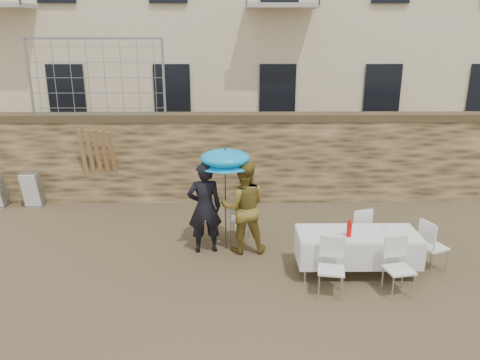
{
  "coord_description": "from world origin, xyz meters",
  "views": [
    {
      "loc": [
        0.31,
        -6.41,
        4.08
      ],
      "look_at": [
        0.4,
        2.2,
        1.4
      ],
      "focal_mm": 35.0,
      "sensor_mm": 36.0,
      "label": 1
    }
  ],
  "objects_px": {
    "woman_dress": "(244,207)",
    "soda_bottle": "(349,229)",
    "man_suit": "(205,208)",
    "table_chair_front_right": "(399,268)",
    "banquet_table": "(358,235)",
    "couple_chair_left": "(207,218)",
    "umbrella": "(225,161)",
    "table_chair_back": "(357,230)",
    "table_chair_front_left": "(331,269)",
    "chair_stack_right": "(34,188)",
    "couple_chair_right": "(241,217)",
    "table_chair_side": "(433,245)"
  },
  "relations": [
    {
      "from": "woman_dress",
      "to": "soda_bottle",
      "type": "xyz_separation_m",
      "value": [
        1.79,
        -1.07,
        -0.01
      ]
    },
    {
      "from": "man_suit",
      "to": "table_chair_front_right",
      "type": "xyz_separation_m",
      "value": [
        3.24,
        -1.67,
        -0.42
      ]
    },
    {
      "from": "banquet_table",
      "to": "table_chair_front_right",
      "type": "xyz_separation_m",
      "value": [
        0.5,
        -0.75,
        -0.25
      ]
    },
    {
      "from": "woman_dress",
      "to": "couple_chair_left",
      "type": "height_order",
      "value": "woman_dress"
    },
    {
      "from": "umbrella",
      "to": "soda_bottle",
      "type": "height_order",
      "value": "umbrella"
    },
    {
      "from": "soda_bottle",
      "to": "couple_chair_left",
      "type": "bearing_deg",
      "value": 147.47
    },
    {
      "from": "man_suit",
      "to": "soda_bottle",
      "type": "xyz_separation_m",
      "value": [
        2.54,
        -1.07,
        0.0
      ]
    },
    {
      "from": "table_chair_back",
      "to": "man_suit",
      "type": "bearing_deg",
      "value": -19.32
    },
    {
      "from": "woman_dress",
      "to": "table_chair_front_left",
      "type": "relative_size",
      "value": 1.91
    },
    {
      "from": "umbrella",
      "to": "table_chair_front_right",
      "type": "xyz_separation_m",
      "value": [
        2.84,
        -1.77,
        -1.32
      ]
    },
    {
      "from": "soda_bottle",
      "to": "table_chair_front_left",
      "type": "relative_size",
      "value": 0.27
    },
    {
      "from": "chair_stack_right",
      "to": "woman_dress",
      "type": "bearing_deg",
      "value": -26.98
    },
    {
      "from": "umbrella",
      "to": "table_chair_front_left",
      "type": "bearing_deg",
      "value": -45.51
    },
    {
      "from": "banquet_table",
      "to": "table_chair_back",
      "type": "height_order",
      "value": "table_chair_back"
    },
    {
      "from": "couple_chair_left",
      "to": "table_chair_back",
      "type": "height_order",
      "value": "same"
    },
    {
      "from": "table_chair_front_right",
      "to": "banquet_table",
      "type": "bearing_deg",
      "value": 112.93
    },
    {
      "from": "chair_stack_right",
      "to": "soda_bottle",
      "type": "bearing_deg",
      "value": -28.01
    },
    {
      "from": "soda_bottle",
      "to": "chair_stack_right",
      "type": "relative_size",
      "value": 0.28
    },
    {
      "from": "man_suit",
      "to": "couple_chair_right",
      "type": "height_order",
      "value": "man_suit"
    },
    {
      "from": "soda_bottle",
      "to": "table_chair_front_left",
      "type": "bearing_deg",
      "value": -123.69
    },
    {
      "from": "soda_bottle",
      "to": "banquet_table",
      "type": "bearing_deg",
      "value": 36.87
    },
    {
      "from": "umbrella",
      "to": "couple_chair_left",
      "type": "relative_size",
      "value": 2.0
    },
    {
      "from": "couple_chair_right",
      "to": "table_chair_side",
      "type": "height_order",
      "value": "same"
    },
    {
      "from": "man_suit",
      "to": "chair_stack_right",
      "type": "distance_m",
      "value": 5.13
    },
    {
      "from": "soda_bottle",
      "to": "table_chair_front_left",
      "type": "distance_m",
      "value": 0.84
    },
    {
      "from": "woman_dress",
      "to": "table_chair_front_right",
      "type": "height_order",
      "value": "woman_dress"
    },
    {
      "from": "banquet_table",
      "to": "table_chair_back",
      "type": "bearing_deg",
      "value": 75.96
    },
    {
      "from": "couple_chair_right",
      "to": "table_chair_front_right",
      "type": "relative_size",
      "value": 1.0
    },
    {
      "from": "table_chair_side",
      "to": "couple_chair_right",
      "type": "bearing_deg",
      "value": 45.94
    },
    {
      "from": "table_chair_front_right",
      "to": "table_chair_side",
      "type": "bearing_deg",
      "value": 32.61
    },
    {
      "from": "soda_bottle",
      "to": "table_chair_back",
      "type": "bearing_deg",
      "value": 67.17
    },
    {
      "from": "table_chair_front_right",
      "to": "woman_dress",
      "type": "bearing_deg",
      "value": 135.39
    },
    {
      "from": "umbrella",
      "to": "table_chair_side",
      "type": "xyz_separation_m",
      "value": [
        3.74,
        -0.92,
        -1.32
      ]
    },
    {
      "from": "man_suit",
      "to": "soda_bottle",
      "type": "height_order",
      "value": "man_suit"
    },
    {
      "from": "soda_bottle",
      "to": "chair_stack_right",
      "type": "distance_m",
      "value": 7.86
    },
    {
      "from": "soda_bottle",
      "to": "woman_dress",
      "type": "bearing_deg",
      "value": 149.14
    },
    {
      "from": "table_chair_back",
      "to": "chair_stack_right",
      "type": "relative_size",
      "value": 1.04
    },
    {
      "from": "chair_stack_right",
      "to": "table_chair_front_left",
      "type": "bearing_deg",
      "value": -33.28
    },
    {
      "from": "table_chair_front_right",
      "to": "chair_stack_right",
      "type": "height_order",
      "value": "table_chair_front_right"
    },
    {
      "from": "table_chair_front_right",
      "to": "chair_stack_right",
      "type": "distance_m",
      "value": 8.75
    },
    {
      "from": "man_suit",
      "to": "table_chair_side",
      "type": "relative_size",
      "value": 1.88
    },
    {
      "from": "man_suit",
      "to": "couple_chair_right",
      "type": "xyz_separation_m",
      "value": [
        0.7,
        0.55,
        -0.42
      ]
    },
    {
      "from": "umbrella",
      "to": "table_chair_back",
      "type": "height_order",
      "value": "umbrella"
    },
    {
      "from": "woman_dress",
      "to": "couple_chair_left",
      "type": "xyz_separation_m",
      "value": [
        -0.75,
        0.55,
        -0.44
      ]
    },
    {
      "from": "table_chair_back",
      "to": "chair_stack_right",
      "type": "distance_m",
      "value": 7.82
    },
    {
      "from": "umbrella",
      "to": "table_chair_front_right",
      "type": "bearing_deg",
      "value": -31.93
    },
    {
      "from": "woman_dress",
      "to": "soda_bottle",
      "type": "distance_m",
      "value": 2.08
    },
    {
      "from": "man_suit",
      "to": "banquet_table",
      "type": "distance_m",
      "value": 2.89
    },
    {
      "from": "umbrella",
      "to": "banquet_table",
      "type": "xyz_separation_m",
      "value": [
        2.34,
        -1.02,
        -1.07
      ]
    },
    {
      "from": "man_suit",
      "to": "table_chair_side",
      "type": "height_order",
      "value": "man_suit"
    }
  ]
}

